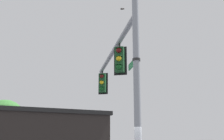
{
  "coord_description": "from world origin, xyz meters",
  "views": [
    {
      "loc": [
        -1.24,
        9.04,
        1.89
      ],
      "look_at": [
        1.69,
        -3.9,
        5.39
      ],
      "focal_mm": 47.27,
      "sensor_mm": 36.0,
      "label": 1
    }
  ],
  "objects_px": {
    "traffic_light_mid_inner": "(102,83)",
    "street_name_sign": "(134,62)",
    "traffic_light_nearest_pole": "(120,59)",
    "bird_flying": "(122,9)"
  },
  "relations": [
    {
      "from": "traffic_light_mid_inner",
      "to": "street_name_sign",
      "type": "bearing_deg",
      "value": 113.47
    },
    {
      "from": "traffic_light_nearest_pole",
      "to": "traffic_light_mid_inner",
      "type": "distance_m",
      "value": 4.59
    },
    {
      "from": "street_name_sign",
      "to": "bird_flying",
      "type": "height_order",
      "value": "bird_flying"
    },
    {
      "from": "traffic_light_nearest_pole",
      "to": "street_name_sign",
      "type": "relative_size",
      "value": 1.23
    },
    {
      "from": "traffic_light_nearest_pole",
      "to": "street_name_sign",
      "type": "bearing_deg",
      "value": 113.62
    },
    {
      "from": "traffic_light_nearest_pole",
      "to": "street_name_sign",
      "type": "distance_m",
      "value": 2.35
    },
    {
      "from": "street_name_sign",
      "to": "traffic_light_mid_inner",
      "type": "bearing_deg",
      "value": -66.53
    },
    {
      "from": "traffic_light_nearest_pole",
      "to": "bird_flying",
      "type": "distance_m",
      "value": 2.73
    },
    {
      "from": "street_name_sign",
      "to": "traffic_light_nearest_pole",
      "type": "bearing_deg",
      "value": -66.38
    },
    {
      "from": "traffic_light_nearest_pole",
      "to": "bird_flying",
      "type": "bearing_deg",
      "value": -90.35
    }
  ]
}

